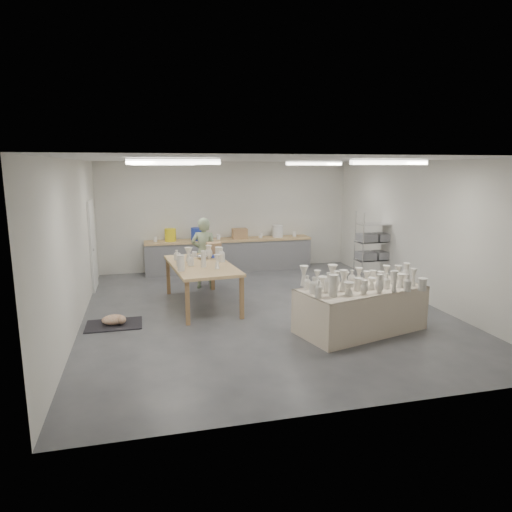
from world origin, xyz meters
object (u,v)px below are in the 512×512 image
object	(u,v)px
drying_table	(360,307)
work_table	(202,263)
potter	(204,253)
red_stool	(203,274)

from	to	relation	value
drying_table	work_table	distance (m)	3.42
drying_table	work_table	xyz separation A→B (m)	(-2.49, 2.31, 0.44)
work_table	potter	world-z (taller)	potter
potter	work_table	bearing A→B (deg)	99.18
drying_table	potter	world-z (taller)	potter
potter	red_stool	bearing A→B (deg)	-71.14
potter	red_stool	xyz separation A→B (m)	(0.00, 0.27, -0.58)
drying_table	red_stool	xyz separation A→B (m)	(-2.28, 3.82, -0.17)
work_table	red_stool	distance (m)	1.64
work_table	red_stool	world-z (taller)	work_table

